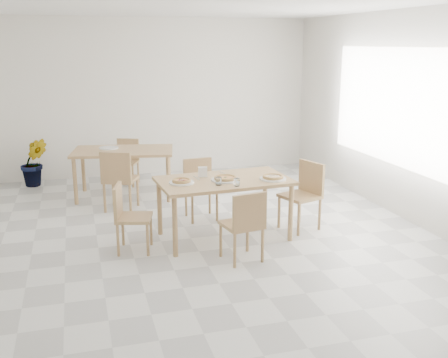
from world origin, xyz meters
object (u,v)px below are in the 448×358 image
object	(u,v)px
plate_pepperoni	(182,183)
chair_back_s	(119,176)
main_table	(224,185)
chair_back_n	(127,158)
chair_west	(127,213)
napkin_holder	(203,173)
plate_mushroom	(273,179)
tumbler_a	(219,181)
plate_empty	(109,148)
pizza_pepperoni	(182,181)
potted_plant	(34,162)
pizza_margherita	(225,178)
plate_margherita	(225,180)
tumbler_b	(237,182)
chair_south	(245,222)
pizza_mushroom	(273,177)
second_table	(123,155)
chair_north	(200,184)

from	to	relation	value
plate_pepperoni	chair_back_s	xyz separation A→B (m)	(-0.62, 1.48, -0.24)
main_table	chair_back_n	distance (m)	3.08
chair_back_s	chair_west	bearing A→B (deg)	111.70
napkin_holder	chair_back_s	size ratio (longest dim) A/B	0.15
plate_mushroom	tumbler_a	size ratio (longest dim) A/B	3.43
chair_back_s	plate_empty	size ratio (longest dim) A/B	2.93
chair_west	chair_back_n	bearing A→B (deg)	8.98
napkin_holder	plate_pepperoni	bearing A→B (deg)	-137.98
pizza_pepperoni	potted_plant	world-z (taller)	potted_plant
chair_west	pizza_margherita	world-z (taller)	pizza_margherita
chair_west	napkin_holder	size ratio (longest dim) A/B	5.93
main_table	chair_back_s	distance (m)	1.85
plate_pepperoni	napkin_holder	size ratio (longest dim) A/B	2.21
plate_margherita	chair_back_s	distance (m)	1.90
tumbler_b	chair_back_n	xyz separation A→B (m)	(-0.94, 3.28, -0.35)
pizza_pepperoni	tumbler_b	xyz separation A→B (m)	(0.59, -0.29, 0.01)
chair_back_s	potted_plant	bearing A→B (deg)	-31.97
plate_mushroom	potted_plant	bearing A→B (deg)	131.19
pizza_pepperoni	chair_back_n	bearing A→B (deg)	96.70
plate_pepperoni	pizza_margherita	world-z (taller)	pizza_margherita
tumbler_b	chair_back_s	world-z (taller)	chair_back_s
chair_south	chair_back_n	size ratio (longest dim) A/B	1.06
chair_west	plate_mushroom	bearing A→B (deg)	-77.49
pizza_mushroom	pizza_pepperoni	xyz separation A→B (m)	(-1.10, 0.12, 0.00)
pizza_pepperoni	second_table	distance (m)	2.26
napkin_holder	chair_back_s	xyz separation A→B (m)	(-0.92, 1.29, -0.30)
chair_back_n	chair_north	bearing A→B (deg)	-46.91
chair_west	chair_back_s	xyz separation A→B (m)	(0.04, 1.54, 0.06)
chair_back_s	plate_mushroom	bearing A→B (deg)	160.03
tumbler_a	napkin_holder	distance (m)	0.40
pizza_margherita	pizza_mushroom	xyz separation A→B (m)	(0.57, -0.11, 0.00)
second_table	pizza_mushroom	bearing A→B (deg)	-45.23
potted_plant	main_table	bearing A→B (deg)	-53.34
plate_pepperoni	potted_plant	distance (m)	3.78
pizza_mushroom	napkin_holder	size ratio (longest dim) A/B	2.10
plate_margherita	plate_pepperoni	world-z (taller)	same
chair_west	chair_back_s	world-z (taller)	chair_back_s
plate_empty	main_table	bearing A→B (deg)	-62.60
chair_north	pizza_mushroom	bearing A→B (deg)	-59.04
plate_margherita	tumbler_a	xyz separation A→B (m)	(-0.13, -0.18, 0.04)
plate_mushroom	chair_west	bearing A→B (deg)	177.87
plate_pepperoni	chair_back_n	size ratio (longest dim) A/B	0.38
chair_south	plate_margherita	world-z (taller)	chair_south
pizza_margherita	chair_back_s	world-z (taller)	chair_back_s
pizza_pepperoni	tumbler_a	xyz separation A→B (m)	(0.40, -0.20, 0.02)
tumbler_b	potted_plant	world-z (taller)	tumbler_b
chair_back_n	plate_margherita	bearing A→B (deg)	-51.08
chair_north	plate_mushroom	world-z (taller)	chair_north
plate_pepperoni	tumbler_a	world-z (taller)	tumbler_a
pizza_mushroom	second_table	bearing A→B (deg)	124.03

